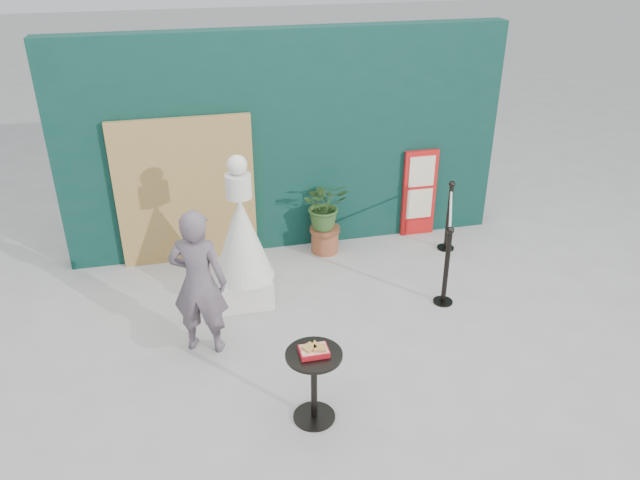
% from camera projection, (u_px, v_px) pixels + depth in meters
% --- Properties ---
extents(ground, '(60.00, 60.00, 0.00)m').
position_uv_depth(ground, '(347.00, 379.00, 6.40)').
color(ground, '#ADAAA5').
rests_on(ground, ground).
extents(back_wall, '(6.00, 0.30, 3.00)m').
position_uv_depth(back_wall, '(287.00, 143.00, 8.43)').
color(back_wall, '#0A2F2A').
rests_on(back_wall, ground).
extents(bamboo_fence, '(1.80, 0.08, 2.00)m').
position_uv_depth(bamboo_fence, '(186.00, 192.00, 8.19)').
color(bamboo_fence, tan).
rests_on(bamboo_fence, ground).
extents(woman, '(0.70, 0.58, 1.66)m').
position_uv_depth(woman, '(199.00, 282.00, 6.49)').
color(woman, '#645660').
rests_on(woman, ground).
extents(menu_board, '(0.50, 0.07, 1.30)m').
position_uv_depth(menu_board, '(419.00, 193.00, 9.04)').
color(menu_board, red).
rests_on(menu_board, ground).
extents(statue, '(0.73, 0.73, 1.88)m').
position_uv_depth(statue, '(242.00, 244.00, 7.38)').
color(statue, silver).
rests_on(statue, ground).
extents(cafe_table, '(0.52, 0.52, 0.75)m').
position_uv_depth(cafe_table, '(314.00, 376.00, 5.68)').
color(cafe_table, black).
rests_on(cafe_table, ground).
extents(food_basket, '(0.26, 0.19, 0.11)m').
position_uv_depth(food_basket, '(314.00, 350.00, 5.55)').
color(food_basket, red).
rests_on(food_basket, cafe_table).
extents(planter, '(0.63, 0.54, 1.07)m').
position_uv_depth(planter, '(325.00, 211.00, 8.56)').
color(planter, brown).
rests_on(planter, ground).
extents(stanchion_barrier, '(0.84, 1.54, 1.03)m').
position_uv_depth(stanchion_barrier, '(448.00, 240.00, 8.07)').
color(stanchion_barrier, black).
rests_on(stanchion_barrier, ground).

